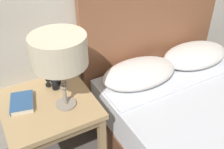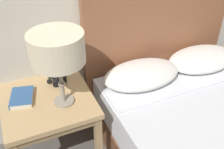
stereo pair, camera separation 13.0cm
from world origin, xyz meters
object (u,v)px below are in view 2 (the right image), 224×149
Objects in this scene: table_lamp at (57,49)px; binoculars_pair at (57,78)px; book_on_nightstand at (22,97)px; nightstand at (48,107)px.

table_lamp is 0.44m from binoculars_pair.
binoculars_pair is at bearing 23.06° from book_on_nightstand.
binoculars_pair is (0.26, 0.11, 0.01)m from book_on_nightstand.
binoculars_pair is (0.11, 0.17, 0.10)m from nightstand.
binoculars_pair reaches higher than nightstand.
book_on_nightstand is at bearing 150.78° from table_lamp.
nightstand is 1.20× the size of table_lamp.
book_on_nightstand reaches higher than nightstand.
binoculars_pair is (0.02, 0.25, -0.36)m from table_lamp.
book_on_nightstand is (-0.24, 0.14, -0.37)m from table_lamp.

